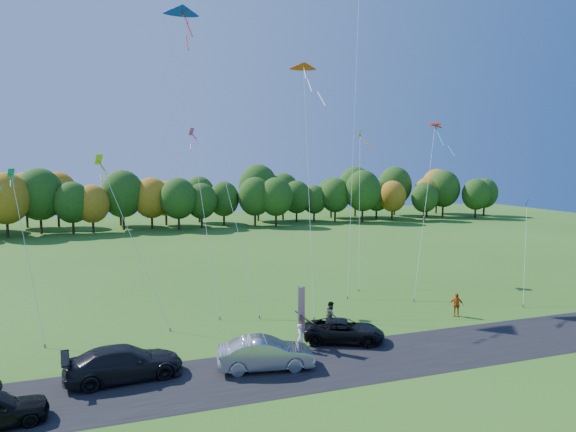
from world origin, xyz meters
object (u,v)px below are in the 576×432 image
object	(u,v)px
black_suv	(344,331)
silver_sedan	(265,354)
person_east	(456,305)
feather_flag	(301,310)

from	to	relation	value
black_suv	silver_sedan	size ratio (longest dim) A/B	0.97
person_east	feather_flag	distance (m)	12.79
black_suv	feather_flag	world-z (taller)	feather_flag
black_suv	feather_flag	bearing A→B (deg)	115.41
feather_flag	person_east	bearing A→B (deg)	9.90
person_east	feather_flag	xyz separation A→B (m)	(-12.52, -2.18, 1.45)
feather_flag	silver_sedan	bearing A→B (deg)	-140.84
silver_sedan	person_east	size ratio (longest dim) A/B	3.06
silver_sedan	feather_flag	xyz separation A→B (m)	(2.84, 2.32, 1.44)
silver_sedan	feather_flag	distance (m)	3.94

